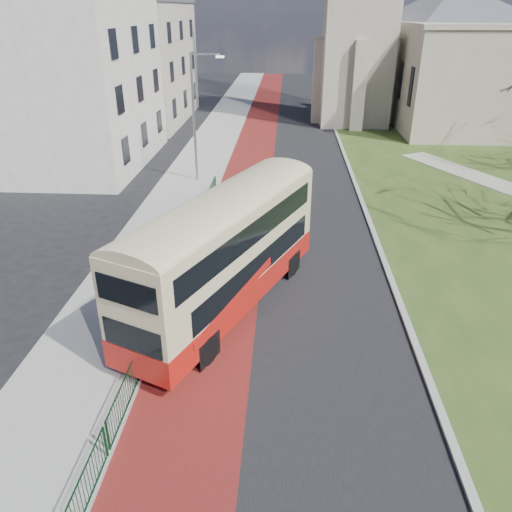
{
  "coord_description": "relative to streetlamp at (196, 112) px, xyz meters",
  "views": [
    {
      "loc": [
        1.44,
        -14.2,
        10.5
      ],
      "look_at": [
        0.41,
        2.85,
        2.0
      ],
      "focal_mm": 35.0,
      "sensor_mm": 36.0,
      "label": 1
    }
  ],
  "objects": [
    {
      "name": "bus",
      "position": [
        3.68,
        -15.71,
        -2.04
      ],
      "size": [
        6.61,
        10.79,
        4.48
      ],
      "rotation": [
        0.0,
        0.0,
        -0.42
      ],
      "color": "#AC160F",
      "rests_on": "ground"
    },
    {
      "name": "pavement_west",
      "position": [
        -0.65,
        2.0,
        -4.53
      ],
      "size": [
        4.0,
        120.0,
        0.12
      ],
      "primitive_type": "cube",
      "color": "gray",
      "rests_on": "ground"
    },
    {
      "name": "streetlamp",
      "position": [
        0.0,
        0.0,
        0.0
      ],
      "size": [
        2.13,
        0.18,
        8.0
      ],
      "color": "gray",
      "rests_on": "pavement_west"
    },
    {
      "name": "kerb_west",
      "position": [
        1.35,
        2.0,
        -4.53
      ],
      "size": [
        0.25,
        120.0,
        0.13
      ],
      "primitive_type": "cube",
      "color": "#999993",
      "rests_on": "ground"
    },
    {
      "name": "pedestrian_railing",
      "position": [
        1.4,
        -14.0,
        -4.04
      ],
      "size": [
        0.07,
        24.0,
        1.12
      ],
      "color": "#0C3518",
      "rests_on": "ground"
    },
    {
      "name": "road_carriageway",
      "position": [
        5.85,
        2.0,
        -4.59
      ],
      "size": [
        9.0,
        120.0,
        0.01
      ],
      "primitive_type": "cube",
      "color": "black",
      "rests_on": "ground"
    },
    {
      "name": "street_block_far",
      "position": [
        -9.65,
        20.0,
        1.17
      ],
      "size": [
        10.3,
        16.3,
        11.5
      ],
      "color": "#B9B29D",
      "rests_on": "ground"
    },
    {
      "name": "ground",
      "position": [
        4.35,
        -18.0,
        -4.59
      ],
      "size": [
        160.0,
        160.0,
        0.0
      ],
      "primitive_type": "plane",
      "color": "black",
      "rests_on": "ground"
    },
    {
      "name": "street_block_near",
      "position": [
        -9.65,
        4.0,
        1.92
      ],
      "size": [
        10.3,
        14.3,
        13.0
      ],
      "color": "beige",
      "rests_on": "ground"
    },
    {
      "name": "bus_lane",
      "position": [
        3.15,
        2.0,
        -4.59
      ],
      "size": [
        3.4,
        120.0,
        0.01
      ],
      "primitive_type": "cube",
      "color": "#591414",
      "rests_on": "ground"
    },
    {
      "name": "kerb_east",
      "position": [
        10.45,
        4.0,
        -4.53
      ],
      "size": [
        0.25,
        80.0,
        0.13
      ],
      "primitive_type": "cube",
      "color": "#999993",
      "rests_on": "ground"
    }
  ]
}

